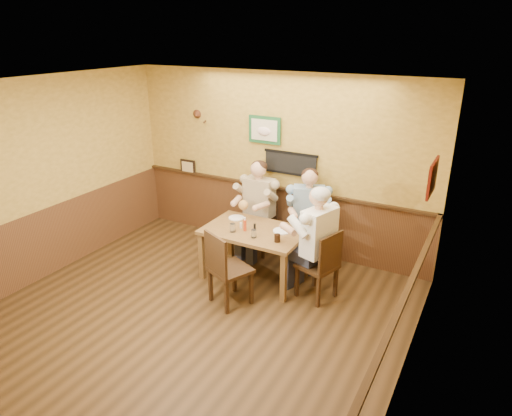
{
  "coord_description": "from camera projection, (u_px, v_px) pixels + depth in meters",
  "views": [
    {
      "loc": [
        2.99,
        -3.69,
        3.36
      ],
      "look_at": [
        0.25,
        1.35,
        1.1
      ],
      "focal_mm": 32.0,
      "sensor_mm": 36.0,
      "label": 1
    }
  ],
  "objects": [
    {
      "name": "cola_tumbler",
      "position": [
        277.0,
        238.0,
        5.98
      ],
      "size": [
        0.11,
        0.11,
        0.11
      ],
      "primitive_type": "cylinder",
      "rotation": [
        0.0,
        0.0,
        0.41
      ],
      "color": "black",
      "rests_on": "dining_table"
    },
    {
      "name": "water_glass_left",
      "position": [
        233.0,
        228.0,
        6.27
      ],
      "size": [
        0.1,
        0.1,
        0.12
      ],
      "primitive_type": "cylinder",
      "rotation": [
        0.0,
        0.0,
        -0.41
      ],
      "color": "white",
      "rests_on": "dining_table"
    },
    {
      "name": "salt_shaker",
      "position": [
        241.0,
        225.0,
        6.4
      ],
      "size": [
        0.03,
        0.03,
        0.08
      ],
      "primitive_type": "cylinder",
      "rotation": [
        0.0,
        0.0,
        0.07
      ],
      "color": "silver",
      "rests_on": "dining_table"
    },
    {
      "name": "chair_back_left",
      "position": [
        259.0,
        224.0,
        7.23
      ],
      "size": [
        0.46,
        0.46,
        0.95
      ],
      "primitive_type": null,
      "rotation": [
        0.0,
        0.0,
        -0.04
      ],
      "color": "#3C2613",
      "rests_on": "ground"
    },
    {
      "name": "chair_right_end",
      "position": [
        317.0,
        264.0,
        5.98
      ],
      "size": [
        0.57,
        0.57,
        0.97
      ],
      "primitive_type": null,
      "rotation": [
        0.0,
        0.0,
        -1.89
      ],
      "color": "#3C2613",
      "rests_on": "ground"
    },
    {
      "name": "plate_far_left",
      "position": [
        236.0,
        218.0,
        6.74
      ],
      "size": [
        0.29,
        0.29,
        0.02
      ],
      "primitive_type": "cylinder",
      "rotation": [
        0.0,
        0.0,
        -0.33
      ],
      "color": "white",
      "rests_on": "dining_table"
    },
    {
      "name": "pepper_shaker",
      "position": [
        255.0,
        226.0,
        6.36
      ],
      "size": [
        0.04,
        0.04,
        0.08
      ],
      "primitive_type": "cylinder",
      "rotation": [
        0.0,
        0.0,
        -0.17
      ],
      "color": "black",
      "rests_on": "dining_table"
    },
    {
      "name": "diner_white_elder",
      "position": [
        318.0,
        250.0,
        5.9
      ],
      "size": [
        0.81,
        0.81,
        1.39
      ],
      "primitive_type": null,
      "rotation": [
        0.0,
        0.0,
        -1.89
      ],
      "color": "white",
      "rests_on": "ground"
    },
    {
      "name": "plate_far_right",
      "position": [
        282.0,
        231.0,
        6.3
      ],
      "size": [
        0.31,
        0.31,
        0.02
      ],
      "primitive_type": "cylinder",
      "rotation": [
        0.0,
        0.0,
        -0.32
      ],
      "color": "white",
      "rests_on": "dining_table"
    },
    {
      "name": "chair_near_side",
      "position": [
        230.0,
        268.0,
        5.84
      ],
      "size": [
        0.62,
        0.62,
        1.02
      ],
      "primitive_type": null,
      "rotation": [
        0.0,
        0.0,
        2.72
      ],
      "color": "#3C2613",
      "rests_on": "ground"
    },
    {
      "name": "dining_table",
      "position": [
        255.0,
        236.0,
        6.39
      ],
      "size": [
        1.4,
        0.9,
        0.75
      ],
      "color": "brown",
      "rests_on": "ground"
    },
    {
      "name": "water_glass_mid",
      "position": [
        254.0,
        234.0,
        6.1
      ],
      "size": [
        0.1,
        0.1,
        0.11
      ],
      "primitive_type": "cylinder",
      "rotation": [
        0.0,
        0.0,
        0.36
      ],
      "color": "silver",
      "rests_on": "dining_table"
    },
    {
      "name": "chair_back_right",
      "position": [
        307.0,
        234.0,
        6.9
      ],
      "size": [
        0.56,
        0.56,
        0.94
      ],
      "primitive_type": null,
      "rotation": [
        0.0,
        0.0,
        0.37
      ],
      "color": "#3C2613",
      "rests_on": "ground"
    },
    {
      "name": "diner_tan_shirt",
      "position": [
        259.0,
        212.0,
        7.15
      ],
      "size": [
        0.65,
        0.65,
        1.36
      ],
      "primitive_type": null,
      "rotation": [
        0.0,
        0.0,
        -0.04
      ],
      "color": "tan",
      "rests_on": "ground"
    },
    {
      "name": "hot_sauce_bottle",
      "position": [
        245.0,
        225.0,
        6.29
      ],
      "size": [
        0.05,
        0.05,
        0.18
      ],
      "primitive_type": "cylinder",
      "rotation": [
        0.0,
        0.0,
        0.19
      ],
      "color": "#BE3814",
      "rests_on": "dining_table"
    },
    {
      "name": "room",
      "position": [
        196.0,
        191.0,
        5.04
      ],
      "size": [
        5.02,
        5.03,
        2.81
      ],
      "color": "#34220F",
      "rests_on": "ground"
    },
    {
      "name": "diner_blue_polo",
      "position": [
        308.0,
        221.0,
        6.83
      ],
      "size": [
        0.8,
        0.8,
        1.34
      ],
      "primitive_type": null,
      "rotation": [
        0.0,
        0.0,
        0.37
      ],
      "color": "#7A9AB8",
      "rests_on": "ground"
    }
  ]
}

